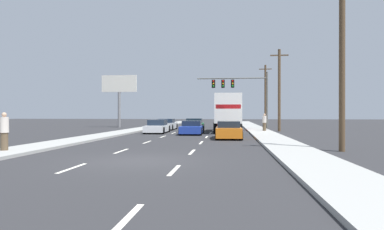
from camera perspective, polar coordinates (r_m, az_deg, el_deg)
ground_plane at (r=37.50m, az=1.18°, el=-2.49°), size 140.00×140.00×0.00m
sidewalk_right at (r=32.48m, az=11.65°, el=-2.80°), size 2.27×80.00×0.14m
sidewalk_left at (r=33.80m, az=-10.47°, el=-2.68°), size 2.27×80.00×0.14m
lane_markings at (r=33.12m, az=0.48°, el=-2.85°), size 3.54×57.00×0.01m
car_silver at (r=37.10m, az=-4.34°, el=-1.66°), size 1.93×4.42×1.21m
car_white at (r=30.83m, az=-5.96°, el=-2.06°), size 1.93×4.27×1.23m
car_green at (r=35.08m, az=0.45°, el=-1.73°), size 1.97×4.30×1.29m
car_blue at (r=28.87m, az=-0.02°, el=-2.25°), size 2.03×4.40×1.17m
box_truck at (r=32.21m, az=6.05°, el=0.64°), size 2.75×8.37×3.56m
car_orange at (r=24.02m, az=6.29°, el=-2.63°), size 1.93×4.21×1.26m
traffic_signal_mast at (r=40.19m, az=7.31°, el=4.81°), size 8.42×0.69×6.74m
utility_pole_near at (r=17.41m, az=24.34°, el=8.75°), size 1.80×0.28×8.48m
utility_pole_mid at (r=34.74m, az=14.74°, el=4.33°), size 1.80×0.28×8.28m
utility_pole_far at (r=49.43m, az=12.47°, el=3.45°), size 1.80×0.28×8.85m
roadside_billboard at (r=44.39m, az=-12.38°, el=4.30°), size 4.66×0.36×6.79m
pedestrian_near_corner at (r=17.19m, az=-29.51°, el=-2.46°), size 0.38×0.38×1.71m
pedestrian_mid_block at (r=32.51m, az=12.31°, el=-1.23°), size 0.38×0.38×1.65m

